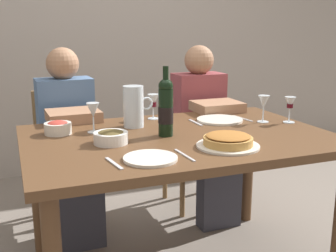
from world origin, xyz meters
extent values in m
cube|color=#A3998E|center=(0.00, 1.90, 1.40)|extent=(8.00, 0.10, 2.80)
cube|color=brown|center=(0.00, 0.00, 0.74)|extent=(1.50, 1.00, 0.04)
cylinder|color=brown|center=(-0.67, 0.42, 0.36)|extent=(0.07, 0.07, 0.72)
cylinder|color=brown|center=(0.67, 0.42, 0.36)|extent=(0.07, 0.07, 0.72)
cylinder|color=black|center=(-0.07, 0.01, 0.88)|extent=(0.07, 0.07, 0.23)
sphere|color=black|center=(-0.07, 0.01, 1.00)|extent=(0.07, 0.07, 0.07)
cylinder|color=black|center=(-0.07, 0.01, 1.06)|extent=(0.03, 0.03, 0.09)
cylinder|color=black|center=(-0.07, 0.01, 0.86)|extent=(0.07, 0.07, 0.08)
cylinder|color=silver|center=(-0.16, 0.25, 0.87)|extent=(0.11, 0.11, 0.22)
cylinder|color=silver|center=(-0.16, 0.25, 0.83)|extent=(0.10, 0.10, 0.13)
torus|color=silver|center=(-0.09, 0.25, 0.88)|extent=(0.07, 0.01, 0.07)
cylinder|color=silver|center=(0.12, -0.27, 0.77)|extent=(0.28, 0.28, 0.01)
cylinder|color=#C18E47|center=(0.12, -0.27, 0.79)|extent=(0.22, 0.22, 0.03)
ellipsoid|color=#9E6028|center=(0.12, -0.27, 0.81)|extent=(0.20, 0.20, 0.02)
cylinder|color=silver|center=(-0.56, 0.24, 0.79)|extent=(0.13, 0.13, 0.06)
ellipsoid|color=#B2382D|center=(-0.56, 0.24, 0.81)|extent=(0.11, 0.11, 0.04)
cylinder|color=white|center=(-0.35, -0.03, 0.79)|extent=(0.16, 0.16, 0.05)
ellipsoid|color=brown|center=(-0.35, -0.03, 0.80)|extent=(0.13, 0.13, 0.04)
cylinder|color=silver|center=(-0.38, 0.20, 0.76)|extent=(0.06, 0.06, 0.00)
cylinder|color=silver|center=(-0.38, 0.20, 0.80)|extent=(0.01, 0.01, 0.07)
cone|color=silver|center=(-0.38, 0.20, 0.88)|extent=(0.07, 0.07, 0.07)
cylinder|color=silver|center=(0.68, 0.04, 0.76)|extent=(0.06, 0.06, 0.00)
cylinder|color=silver|center=(0.68, 0.04, 0.80)|extent=(0.01, 0.01, 0.08)
cone|color=silver|center=(0.68, 0.04, 0.87)|extent=(0.06, 0.06, 0.06)
cylinder|color=#470A14|center=(0.68, 0.04, 0.85)|extent=(0.03, 0.03, 0.02)
cylinder|color=silver|center=(0.00, 0.40, 0.76)|extent=(0.06, 0.06, 0.00)
cylinder|color=silver|center=(0.00, 0.40, 0.80)|extent=(0.01, 0.01, 0.07)
cone|color=silver|center=(0.00, 0.40, 0.87)|extent=(0.07, 0.07, 0.08)
cylinder|color=#470A14|center=(0.00, 0.40, 0.85)|extent=(0.04, 0.04, 0.03)
cylinder|color=silver|center=(0.55, 0.10, 0.76)|extent=(0.06, 0.06, 0.00)
cylinder|color=silver|center=(0.55, 0.10, 0.80)|extent=(0.01, 0.01, 0.08)
cone|color=silver|center=(0.55, 0.10, 0.88)|extent=(0.06, 0.06, 0.07)
cylinder|color=silver|center=(-0.26, -0.32, 0.77)|extent=(0.22, 0.22, 0.01)
cylinder|color=silver|center=(0.33, 0.21, 0.77)|extent=(0.26, 0.26, 0.01)
cube|color=silver|center=(-0.41, -0.32, 0.76)|extent=(0.04, 0.16, 0.00)
cube|color=silver|center=(-0.11, -0.32, 0.76)|extent=(0.02, 0.18, 0.00)
cube|color=silver|center=(0.48, 0.21, 0.76)|extent=(0.03, 0.18, 0.00)
cube|color=silver|center=(0.18, 0.21, 0.76)|extent=(0.02, 0.16, 0.00)
cube|color=olive|center=(-0.45, 0.83, 0.46)|extent=(0.41, 0.41, 0.02)
cube|color=olive|center=(-0.46, 1.01, 0.67)|extent=(0.36, 0.04, 0.40)
cylinder|color=olive|center=(-0.61, 0.65, 0.23)|extent=(0.04, 0.04, 0.45)
cylinder|color=olive|center=(-0.27, 0.66, 0.23)|extent=(0.04, 0.04, 0.45)
cylinder|color=olive|center=(-0.63, 0.99, 0.23)|extent=(0.04, 0.04, 0.45)
cylinder|color=olive|center=(-0.29, 1.00, 0.23)|extent=(0.04, 0.04, 0.45)
cube|color=#4C6B93|center=(-0.45, 0.79, 0.72)|extent=(0.35, 0.21, 0.50)
sphere|color=#9E7051|center=(-0.45, 0.79, 1.06)|extent=(0.20, 0.20, 0.20)
cube|color=#33333D|center=(-0.44, 0.60, 0.47)|extent=(0.32, 0.39, 0.14)
cube|color=#33333D|center=(-0.44, 0.45, 0.20)|extent=(0.28, 0.13, 0.40)
cube|color=#9E7051|center=(-0.44, 0.51, 0.79)|extent=(0.30, 0.25, 0.06)
cube|color=olive|center=(0.45, 0.78, 0.46)|extent=(0.40, 0.40, 0.02)
cube|color=olive|center=(0.45, 0.97, 0.67)|extent=(0.36, 0.03, 0.40)
cylinder|color=olive|center=(0.28, 0.61, 0.23)|extent=(0.04, 0.04, 0.45)
cylinder|color=olive|center=(0.62, 0.61, 0.23)|extent=(0.04, 0.04, 0.45)
cylinder|color=olive|center=(0.28, 0.95, 0.23)|extent=(0.04, 0.04, 0.45)
cylinder|color=olive|center=(0.62, 0.95, 0.23)|extent=(0.04, 0.04, 0.45)
cube|color=#8E3D42|center=(0.45, 0.74, 0.72)|extent=(0.34, 0.20, 0.50)
sphere|color=#9E7051|center=(0.45, 0.74, 1.06)|extent=(0.20, 0.20, 0.20)
cube|color=#33333D|center=(0.45, 0.55, 0.47)|extent=(0.31, 0.38, 0.14)
cube|color=#33333D|center=(0.45, 0.40, 0.20)|extent=(0.27, 0.12, 0.40)
cube|color=#9E7051|center=(0.45, 0.46, 0.79)|extent=(0.29, 0.24, 0.06)
camera|label=1|loc=(-0.77, -1.84, 1.29)|focal=44.65mm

